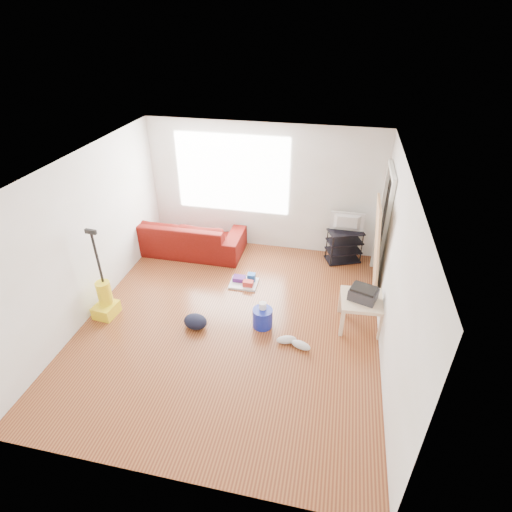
% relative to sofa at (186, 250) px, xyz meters
% --- Properties ---
extents(room, '(4.51, 5.01, 2.51)m').
position_rel_sofa_xyz_m(room, '(1.55, -1.80, 1.25)').
color(room, '#602D19').
rests_on(room, ground).
extents(sofa, '(2.35, 0.92, 0.69)m').
position_rel_sofa_xyz_m(sofa, '(0.00, 0.00, 0.00)').
color(sofa, '#4D0A04').
rests_on(sofa, ground).
extents(tv_stand, '(0.73, 0.58, 0.64)m').
position_rel_sofa_xyz_m(tv_stand, '(3.13, 0.27, 0.33)').
color(tv_stand, black).
rests_on(tv_stand, ground).
extents(tv, '(0.63, 0.08, 0.36)m').
position_rel_sofa_xyz_m(tv, '(3.13, 0.27, 0.83)').
color(tv, black).
rests_on(tv, tv_stand).
extents(side_table, '(0.66, 0.66, 0.51)m').
position_rel_sofa_xyz_m(side_table, '(3.43, -1.57, 0.42)').
color(side_table, beige).
rests_on(side_table, ground).
extents(printer, '(0.47, 0.41, 0.20)m').
position_rel_sofa_xyz_m(printer, '(3.43, -1.57, 0.60)').
color(printer, '#2B2A2F').
rests_on(printer, side_table).
extents(bucket, '(0.40, 0.40, 0.31)m').
position_rel_sofa_xyz_m(bucket, '(1.97, -1.91, 0.00)').
color(bucket, '#142296').
rests_on(bucket, ground).
extents(toilet_paper, '(0.11, 0.11, 0.10)m').
position_rel_sofa_xyz_m(toilet_paper, '(1.97, -1.87, 0.21)').
color(toilet_paper, white).
rests_on(toilet_paper, bucket).
extents(cleaning_tray, '(0.50, 0.40, 0.18)m').
position_rel_sofa_xyz_m(cleaning_tray, '(1.45, -0.89, 0.05)').
color(cleaning_tray, silver).
rests_on(cleaning_tray, ground).
extents(backpack, '(0.43, 0.38, 0.21)m').
position_rel_sofa_xyz_m(backpack, '(0.97, -2.15, 0.00)').
color(backpack, black).
rests_on(backpack, ground).
extents(sneakers, '(0.54, 0.28, 0.12)m').
position_rel_sofa_xyz_m(sneakers, '(2.50, -2.24, 0.06)').
color(sneakers, silver).
rests_on(sneakers, ground).
extents(vacuum, '(0.34, 0.39, 1.50)m').
position_rel_sofa_xyz_m(vacuum, '(-0.52, -2.15, 0.28)').
color(vacuum, yellow).
rests_on(vacuum, ground).
extents(door_panel, '(0.22, 0.70, 1.75)m').
position_rel_sofa_xyz_m(door_panel, '(3.61, -0.80, 0.00)').
color(door_panel, tan).
rests_on(door_panel, ground).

